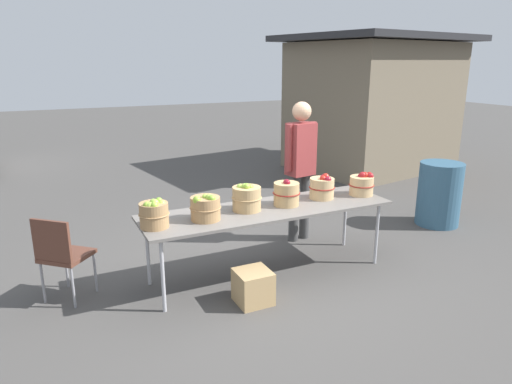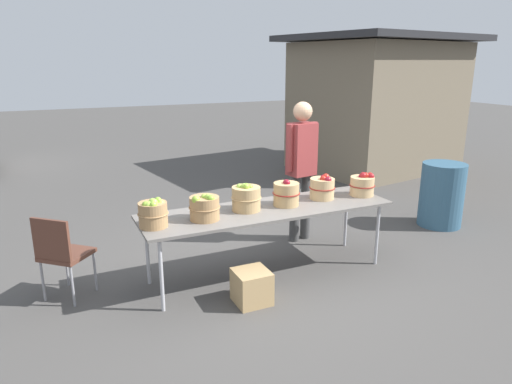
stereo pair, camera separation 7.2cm
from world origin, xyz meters
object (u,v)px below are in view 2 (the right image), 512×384
(apple_basket_green_0, at_px, (153,213))
(apple_basket_green_1, at_px, (205,207))
(apple_basket_red_1, at_px, (322,188))
(apple_basket_green_2, at_px, (246,198))
(market_table, at_px, (268,211))
(trash_barrel, at_px, (442,195))
(apple_basket_red_2, at_px, (363,185))
(produce_crate, at_px, (252,287))
(folding_chair, at_px, (61,251))
(apple_basket_red_0, at_px, (286,193))
(vendor_adult, at_px, (301,161))

(apple_basket_green_0, height_order, apple_basket_green_1, apple_basket_green_0)
(apple_basket_red_1, bearing_deg, apple_basket_green_0, -176.46)
(apple_basket_green_1, relative_size, apple_basket_green_2, 0.98)
(market_table, xyz_separation_m, apple_basket_green_0, (-1.22, -0.06, 0.17))
(apple_basket_green_0, height_order, apple_basket_red_1, apple_basket_red_1)
(apple_basket_green_0, relative_size, trash_barrel, 0.32)
(apple_basket_green_1, height_order, apple_basket_red_2, apple_basket_red_2)
(market_table, bearing_deg, produce_crate, -129.63)
(apple_basket_green_1, distance_m, trash_barrel, 3.66)
(market_table, bearing_deg, folding_chair, 171.16)
(apple_basket_red_0, bearing_deg, trash_barrel, 7.71)
(apple_basket_red_2, relative_size, folding_chair, 0.34)
(market_table, distance_m, apple_basket_red_0, 0.28)
(vendor_adult, bearing_deg, trash_barrel, 161.32)
(apple_basket_red_1, distance_m, folding_chair, 2.78)
(folding_chair, bearing_deg, trash_barrel, -137.18)
(apple_basket_green_1, xyz_separation_m, vendor_adult, (1.54, 0.80, 0.17))
(apple_basket_green_2, relative_size, produce_crate, 0.97)
(produce_crate, bearing_deg, apple_basket_red_1, 26.60)
(vendor_adult, bearing_deg, apple_basket_red_1, 71.43)
(apple_basket_red_0, height_order, produce_crate, apple_basket_red_0)
(market_table, bearing_deg, apple_basket_red_1, 4.99)
(produce_crate, bearing_deg, apple_basket_green_2, 71.35)
(apple_basket_red_0, relative_size, folding_chair, 0.34)
(apple_basket_red_1, bearing_deg, apple_basket_red_0, -174.34)
(apple_basket_red_0, distance_m, folding_chair, 2.31)
(vendor_adult, relative_size, trash_barrel, 1.99)
(apple_basket_green_2, distance_m, vendor_adult, 1.28)
(apple_basket_green_2, bearing_deg, apple_basket_red_0, -2.92)
(market_table, bearing_deg, apple_basket_green_2, 170.95)
(apple_basket_red_1, height_order, trash_barrel, apple_basket_red_1)
(apple_basket_green_0, bearing_deg, produce_crate, -28.91)
(apple_basket_red_1, height_order, produce_crate, apple_basket_red_1)
(apple_basket_red_2, relative_size, vendor_adult, 0.16)
(apple_basket_green_0, bearing_deg, trash_barrel, 6.01)
(apple_basket_red_0, xyz_separation_m, trash_barrel, (2.67, 0.36, -0.44))
(apple_basket_green_2, height_order, apple_basket_red_0, apple_basket_green_2)
(apple_basket_green_0, distance_m, apple_basket_green_1, 0.50)
(trash_barrel, bearing_deg, apple_basket_green_2, -173.83)
(apple_basket_red_0, distance_m, trash_barrel, 2.73)
(apple_basket_green_2, height_order, folding_chair, apple_basket_green_2)
(folding_chair, relative_size, trash_barrel, 0.97)
(market_table, distance_m, vendor_adult, 1.15)
(apple_basket_red_1, bearing_deg, apple_basket_green_1, -174.99)
(market_table, distance_m, apple_basket_green_1, 0.74)
(apple_basket_red_0, xyz_separation_m, apple_basket_red_2, (0.98, -0.03, -0.01))
(apple_basket_red_1, bearing_deg, apple_basket_red_2, -9.23)
(apple_basket_red_0, relative_size, produce_crate, 0.90)
(apple_basket_red_0, bearing_deg, apple_basket_green_0, -177.17)
(apple_basket_green_1, xyz_separation_m, apple_basket_red_0, (0.94, 0.08, 0.01))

